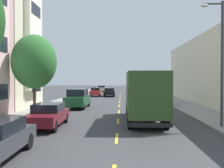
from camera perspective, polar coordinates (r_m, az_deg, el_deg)
The scene contains 15 objects.
ground_plane at distance 35.55m, azimuth 1.79°, elevation -3.61°, with size 160.00×160.00×0.00m, color #38383A.
sidewalk_left at distance 34.34m, azimuth -10.19°, elevation -3.68°, with size 3.20×120.00×0.14m, color gray.
sidewalk_right at distance 34.24m, azimuth 13.76°, elevation -3.71°, with size 3.20×120.00×0.14m, color gray.
lane_centerline_dashes at distance 30.07m, azimuth 1.72°, elevation -4.47°, with size 0.14×47.20×0.01m.
street_tree_second at distance 20.08m, azimuth -17.19°, elevation 4.82°, with size 3.38×3.38×6.17m.
street_lamp at distance 16.04m, azimuth 23.20°, elevation 6.13°, with size 1.35×0.28×7.32m.
delivery_box_truck at distance 17.45m, azimuth 7.32°, elevation -2.19°, with size 2.42×8.04×3.39m.
parked_wagon_navy at distance 28.42m, azimuth 10.76°, elevation -3.19°, with size 1.90×4.73×1.50m.
parked_hatchback_red at distance 43.28m, azimuth -3.79°, elevation -1.77°, with size 1.80×4.03×1.50m.
parked_suv_forest at distance 25.79m, azimuth -7.75°, elevation -3.21°, with size 2.01×4.82×1.93m.
parked_pickup_teal at distance 52.03m, azimuth 6.85°, elevation -1.21°, with size 2.10×5.34×1.73m.
parked_sedan_champagne at distance 59.64m, azimuth -2.35°, elevation -0.99°, with size 1.85×4.52×1.43m.
parked_sedan_burgundy at distance 15.96m, azimuth -14.30°, elevation -6.76°, with size 1.90×4.54×1.43m.
parked_sedan_sky at distance 42.50m, azimuth 7.80°, elevation -1.84°, with size 1.81×4.50×1.43m.
moving_black_sedan at distance 42.73m, azimuth -0.56°, elevation -1.81°, with size 1.80×4.50×1.43m.
Camera 1 is at (0.24, -5.43, 2.92)m, focal length 40.37 mm.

